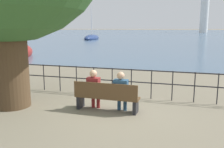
{
  "coord_description": "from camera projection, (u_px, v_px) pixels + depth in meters",
  "views": [
    {
      "loc": [
        2.36,
        -6.98,
        2.51
      ],
      "look_at": [
        0.0,
        0.5,
        1.05
      ],
      "focal_mm": 40.0,
      "sensor_mm": 36.0,
      "label": 1
    }
  ],
  "objects": [
    {
      "name": "ground_plane",
      "position": [
        107.0,
        110.0,
        7.7
      ],
      "size": [
        1000.0,
        1000.0,
        0.0
      ],
      "primitive_type": "plane",
      "color": "#7A705B"
    },
    {
      "name": "harbor_water",
      "position": [
        188.0,
        32.0,
        155.67
      ],
      "size": [
        600.0,
        300.0,
        0.01
      ],
      "color": "#47607A",
      "rests_on": "ground_plane"
    },
    {
      "name": "park_bench",
      "position": [
        106.0,
        97.0,
        7.56
      ],
      "size": [
        1.99,
        0.45,
        0.9
      ],
      "color": "brown",
      "rests_on": "ground_plane"
    },
    {
      "name": "seated_person_left",
      "position": [
        94.0,
        87.0,
        7.72
      ],
      "size": [
        0.38,
        0.35,
        1.25
      ],
      "color": "maroon",
      "rests_on": "ground_plane"
    },
    {
      "name": "seated_person_right",
      "position": [
        121.0,
        90.0,
        7.46
      ],
      "size": [
        0.42,
        0.35,
        1.23
      ],
      "color": "navy",
      "rests_on": "ground_plane"
    },
    {
      "name": "promenade_railing",
      "position": [
        122.0,
        78.0,
        9.15
      ],
      "size": [
        12.45,
        0.04,
        1.05
      ],
      "color": "black",
      "rests_on": "ground_plane"
    },
    {
      "name": "sailboat_1",
      "position": [
        13.0,
        53.0,
        21.39
      ],
      "size": [
        2.67,
        5.18,
        9.7
      ],
      "rotation": [
        0.0,
        0.0,
        0.08
      ],
      "color": "maroon",
      "rests_on": "ground_plane"
    },
    {
      "name": "sailboat_2",
      "position": [
        92.0,
        38.0,
        54.04
      ],
      "size": [
        3.41,
        8.55,
        7.34
      ],
      "rotation": [
        0.0,
        0.0,
        0.12
      ],
      "color": "navy",
      "rests_on": "ground_plane"
    },
    {
      "name": "harbor_lighthouse",
      "position": [
        205.0,
        11.0,
        127.69
      ],
      "size": [
        4.06,
        4.06,
        23.72
      ],
      "color": "white",
      "rests_on": "ground_plane"
    }
  ]
}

